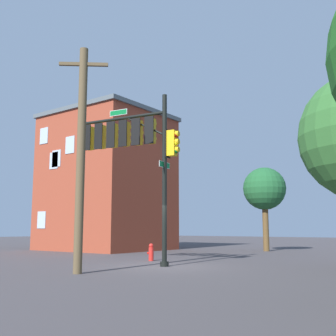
# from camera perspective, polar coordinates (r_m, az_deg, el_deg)

# --- Properties ---
(ground_plane) EXTENTS (120.00, 120.00, 0.00)m
(ground_plane) POSITION_cam_1_polar(r_m,az_deg,el_deg) (17.60, -0.50, -13.31)
(ground_plane) COLOR #453F42
(signal_pole_assembly) EXTENTS (5.01, 1.36, 7.32)m
(signal_pole_assembly) POSITION_cam_1_polar(r_m,az_deg,el_deg) (18.74, -4.83, 3.42)
(signal_pole_assembly) COLOR black
(signal_pole_assembly) RESTS_ON ground_plane
(utility_pole) EXTENTS (1.46, 1.24, 8.18)m
(utility_pole) POSITION_cam_1_polar(r_m,az_deg,el_deg) (15.30, -11.81, 1.90)
(utility_pole) COLOR brown
(utility_pole) RESTS_ON ground_plane
(fire_hydrant) EXTENTS (0.33, 0.24, 0.83)m
(fire_hydrant) POSITION_cam_1_polar(r_m,az_deg,el_deg) (20.55, -2.33, -11.42)
(fire_hydrant) COLOR red
(fire_hydrant) RESTS_ON ground_plane
(tree_far) EXTENTS (2.97, 2.97, 5.80)m
(tree_far) POSITION_cam_1_polar(r_m,az_deg,el_deg) (30.00, 13.04, -2.85)
(tree_far) COLOR brown
(tree_far) RESTS_ON ground_plane
(brick_building) EXTENTS (8.34, 7.56, 10.05)m
(brick_building) POSITION_cam_1_polar(r_m,az_deg,el_deg) (31.58, -8.32, -1.82)
(brick_building) COLOR brown
(brick_building) RESTS_ON ground_plane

